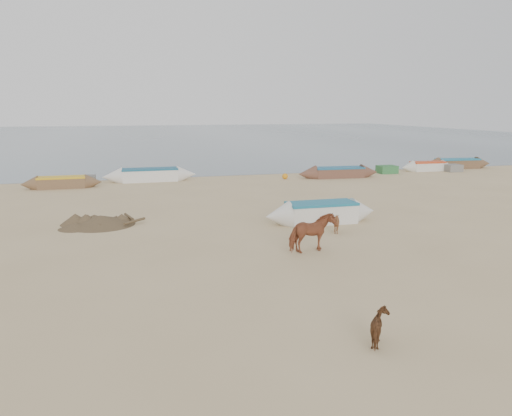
{
  "coord_description": "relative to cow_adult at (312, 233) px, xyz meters",
  "views": [
    {
      "loc": [
        -5.84,
        -16.85,
        5.36
      ],
      "look_at": [
        0.0,
        4.0,
        1.0
      ],
      "focal_mm": 35.0,
      "sensor_mm": 36.0,
      "label": 1
    }
  ],
  "objects": [
    {
      "name": "near_canoe",
      "position": [
        2.29,
        4.48,
        -0.25
      ],
      "size": [
        5.52,
        1.4,
        0.99
      ],
      "primitive_type": null,
      "rotation": [
        0.0,
        0.0,
        -0.01
      ],
      "color": "silver",
      "rests_on": "ground"
    },
    {
      "name": "beach_clutter",
      "position": [
        2.78,
        19.48,
        -0.44
      ],
      "size": [
        46.03,
        3.89,
        0.64
      ],
      "color": "#295B37",
      "rests_on": "ground"
    },
    {
      "name": "calf_front",
      "position": [
        2.11,
        2.39,
        -0.29
      ],
      "size": [
        1.07,
        1.03,
        0.92
      ],
      "primitive_type": "imported",
      "rotation": [
        0.0,
        0.0,
        -1.12
      ],
      "color": "brown",
      "rests_on": "ground"
    },
    {
      "name": "cow_adult",
      "position": [
        0.0,
        0.0,
        0.0
      ],
      "size": [
        1.88,
        1.13,
        1.49
      ],
      "primitive_type": "imported",
      "rotation": [
        0.0,
        0.0,
        1.77
      ],
      "color": "brown",
      "rests_on": "ground"
    },
    {
      "name": "sea",
      "position": [
        -1.08,
        81.93,
        -0.74
      ],
      "size": [
        160.0,
        160.0,
        0.0
      ],
      "primitive_type": "plane",
      "color": "slate",
      "rests_on": "ground"
    },
    {
      "name": "waterline_canoes",
      "position": [
        1.75,
        19.81,
        -0.31
      ],
      "size": [
        55.3,
        4.49,
        0.98
      ],
      "color": "brown",
      "rests_on": "ground"
    },
    {
      "name": "calf_right",
      "position": [
        -1.28,
        -7.45,
        -0.34
      ],
      "size": [
        0.77,
        0.87,
        0.81
      ],
      "primitive_type": "imported",
      "rotation": [
        0.0,
        0.0,
        1.46
      ],
      "color": "brown",
      "rests_on": "ground"
    },
    {
      "name": "ground",
      "position": [
        -1.08,
        -0.07,
        -0.74
      ],
      "size": [
        140.0,
        140.0,
        0.0
      ],
      "primitive_type": "plane",
      "color": "tan",
      "rests_on": "ground"
    },
    {
      "name": "debris_pile",
      "position": [
        -7.79,
        6.86,
        -0.52
      ],
      "size": [
        4.19,
        4.19,
        0.44
      ],
      "primitive_type": "cone",
      "rotation": [
        0.0,
        0.0,
        -0.42
      ],
      "color": "brown",
      "rests_on": "ground"
    }
  ]
}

